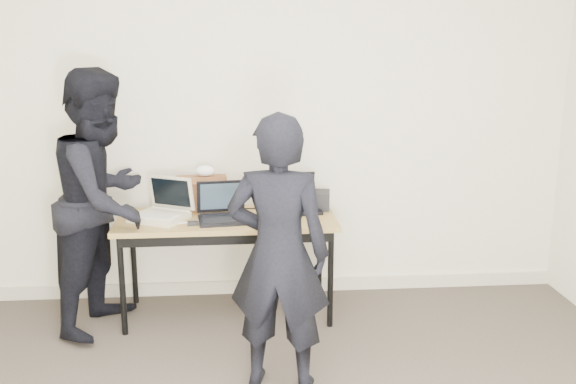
{
  "coord_description": "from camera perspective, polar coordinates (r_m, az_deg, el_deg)",
  "views": [
    {
      "loc": [
        -0.23,
        -2.43,
        1.93
      ],
      "look_at": [
        0.1,
        1.6,
        0.95
      ],
      "focal_mm": 40.0,
      "sensor_mm": 36.0,
      "label": 1
    }
  ],
  "objects": [
    {
      "name": "baseboard",
      "position": [
        5.04,
        -1.73,
        -8.33
      ],
      "size": [
        4.5,
        0.03,
        0.1
      ],
      "primitive_type": "cube",
      "color": "#BDB59C",
      "rests_on": "ground"
    },
    {
      "name": "laptop_beige",
      "position": [
        4.46,
        -11.11,
        -1.65
      ],
      "size": [
        0.46,
        0.45,
        0.28
      ],
      "rotation": [
        0.0,
        0.0,
        -0.48
      ],
      "color": "beige",
      "rests_on": "desk"
    },
    {
      "name": "leather_satchel",
      "position": [
        4.64,
        -7.7,
        -0.03
      ],
      "size": [
        0.37,
        0.2,
        0.25
      ],
      "rotation": [
        0.0,
        0.0,
        0.07
      ],
      "color": "brown",
      "rests_on": "desk"
    },
    {
      "name": "desk",
      "position": [
        4.46,
        -5.46,
        -3.0
      ],
      "size": [
        1.51,
        0.67,
        0.72
      ],
      "rotation": [
        0.0,
        0.0,
        0.01
      ],
      "color": "olive",
      "rests_on": "ground"
    },
    {
      "name": "power_brick",
      "position": [
        4.29,
        -8.45,
        -2.77
      ],
      "size": [
        0.07,
        0.05,
        0.03
      ],
      "primitive_type": "cube",
      "rotation": [
        0.0,
        0.0,
        0.14
      ],
      "color": "black",
      "rests_on": "desk"
    },
    {
      "name": "laptop_right",
      "position": [
        4.61,
        0.45,
        -0.87
      ],
      "size": [
        0.39,
        0.38,
        0.26
      ],
      "rotation": [
        0.0,
        0.0,
        0.13
      ],
      "color": "black",
      "rests_on": "desk"
    },
    {
      "name": "cables",
      "position": [
        4.44,
        -4.89,
        -2.22
      ],
      "size": [
        1.16,
        0.42,
        0.01
      ],
      "rotation": [
        0.0,
        0.0,
        -0.05
      ],
      "color": "black",
      "rests_on": "desk"
    },
    {
      "name": "tissue",
      "position": [
        4.6,
        -7.39,
        1.88
      ],
      "size": [
        0.14,
        0.12,
        0.08
      ],
      "primitive_type": "ellipsoid",
      "rotation": [
        0.0,
        0.0,
        0.14
      ],
      "color": "white",
      "rests_on": "leather_satchel"
    },
    {
      "name": "person_observer",
      "position": [
        4.42,
        -16.02,
        -0.76
      ],
      "size": [
        0.91,
        1.02,
        1.75
      ],
      "primitive_type": "imported",
      "rotation": [
        0.0,
        0.0,
        1.23
      ],
      "color": "black",
      "rests_on": "ground"
    },
    {
      "name": "person_typist",
      "position": [
        3.51,
        -0.85,
        -5.54
      ],
      "size": [
        0.64,
        0.5,
        1.56
      ],
      "primitive_type": "imported",
      "rotation": [
        0.0,
        0.0,
        2.9
      ],
      "color": "black",
      "rests_on": "ground"
    },
    {
      "name": "room",
      "position": [
        2.51,
        0.68,
        0.27
      ],
      "size": [
        4.6,
        4.6,
        2.8
      ],
      "color": "#403831",
      "rests_on": "ground"
    },
    {
      "name": "equipment_box",
      "position": [
        4.64,
        2.33,
        -0.71
      ],
      "size": [
        0.25,
        0.22,
        0.13
      ],
      "primitive_type": "cube",
      "rotation": [
        0.0,
        0.0,
        -0.17
      ],
      "color": "black",
      "rests_on": "desk"
    },
    {
      "name": "laptop_center",
      "position": [
        4.38,
        -5.83,
        -1.72
      ],
      "size": [
        0.37,
        0.35,
        0.26
      ],
      "rotation": [
        0.0,
        0.0,
        0.12
      ],
      "color": "black",
      "rests_on": "desk"
    }
  ]
}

